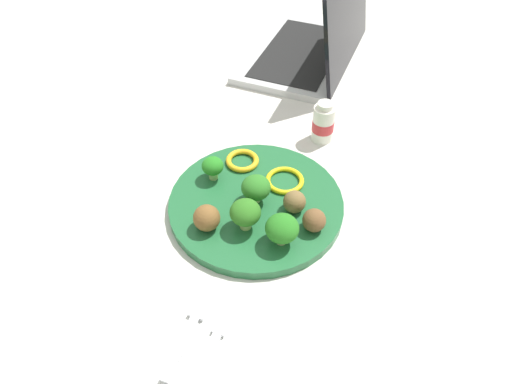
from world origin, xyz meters
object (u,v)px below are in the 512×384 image
object	(u,v)px
meatball_center	(207,218)
broccoli_floret_front_left	(282,229)
laptop	(313,45)
pepper_ring_mid_right	(285,180)
knife	(214,341)
pepper_ring_back_right	(242,161)
fork	(188,333)
broccoli_floret_mid_right	(245,213)
napkin	(199,344)
meatball_mid_left	(314,220)
broccoli_floret_center	(256,186)
plate	(256,204)
broccoli_floret_back_right	(213,167)
yogurt_bottle	(323,123)
meatball_front_right	(294,202)

from	to	relation	value
meatball_center	broccoli_floret_front_left	bearing A→B (deg)	-80.68
laptop	broccoli_floret_front_left	bearing A→B (deg)	-165.63
pepper_ring_mid_right	knife	world-z (taller)	pepper_ring_mid_right
laptop	pepper_ring_back_right	bearing A→B (deg)	-178.65
meatball_center	fork	distance (m)	0.17
broccoli_floret_mid_right	pepper_ring_back_right	bearing A→B (deg)	26.93
napkin	fork	xyz separation A→B (m)	(0.01, 0.02, 0.00)
broccoli_floret_front_left	meatball_mid_left	xyz separation A→B (m)	(0.04, -0.03, -0.01)
broccoli_floret_mid_right	broccoli_floret_center	xyz separation A→B (m)	(0.06, 0.01, -0.00)
broccoli_floret_front_left	broccoli_floret_center	xyz separation A→B (m)	(0.07, 0.07, -0.00)
broccoli_floret_mid_right	pepper_ring_mid_right	size ratio (longest dim) A/B	0.80
plate	broccoli_floret_back_right	size ratio (longest dim) A/B	6.83
meatball_mid_left	laptop	distance (m)	0.51
plate	yogurt_bottle	distance (m)	0.22
fork	laptop	distance (m)	0.71
napkin	knife	bearing A→B (deg)	-63.08
pepper_ring_mid_right	laptop	distance (m)	0.42
knife	yogurt_bottle	world-z (taller)	yogurt_bottle
broccoli_floret_center	broccoli_floret_front_left	bearing A→B (deg)	-133.25
broccoli_floret_mid_right	pepper_ring_mid_right	bearing A→B (deg)	-9.30
broccoli_floret_back_right	meatball_center	bearing A→B (deg)	-157.43
meatball_center	meatball_front_right	bearing A→B (deg)	-51.11
napkin	knife	distance (m)	0.02
meatball_front_right	pepper_ring_back_right	world-z (taller)	meatball_front_right
broccoli_floret_center	laptop	bearing A→B (deg)	8.08
broccoli_floret_back_right	napkin	size ratio (longest dim) A/B	0.24
broccoli_floret_front_left	fork	world-z (taller)	broccoli_floret_front_left
pepper_ring_mid_right	broccoli_floret_center	bearing A→B (deg)	152.41
broccoli_floret_center	meatball_center	size ratio (longest dim) A/B	1.18
pepper_ring_mid_right	meatball_front_right	bearing A→B (deg)	-145.24
plate	pepper_ring_back_right	distance (m)	0.10
meatball_mid_left	yogurt_bottle	bearing A→B (deg)	15.04
laptop	fork	bearing A→B (deg)	-173.67
meatball_mid_left	broccoli_floret_center	bearing A→B (deg)	78.26
napkin	laptop	distance (m)	0.72
meatball_mid_left	knife	size ratio (longest dim) A/B	0.25
napkin	yogurt_bottle	xyz separation A→B (m)	(0.46, -0.01, 0.03)
pepper_ring_mid_right	fork	distance (m)	0.30
broccoli_floret_front_left	meatball_front_right	size ratio (longest dim) A/B	1.41
meatball_mid_left	napkin	size ratio (longest dim) A/B	0.21
broccoli_floret_center	meatball_center	xyz separation A→B (m)	(-0.08, 0.04, -0.01)
broccoli_floret_back_right	laptop	size ratio (longest dim) A/B	0.12
broccoli_floret_mid_right	fork	bearing A→B (deg)	-178.92
broccoli_floret_front_left	yogurt_bottle	distance (m)	0.27
meatball_mid_left	pepper_ring_back_right	distance (m)	0.19
broccoli_floret_back_right	meatball_mid_left	xyz separation A→B (m)	(-0.04, -0.19, -0.01)
meatball_mid_left	broccoli_floret_back_right	bearing A→B (deg)	78.80
plate	meatball_front_right	distance (m)	0.07
broccoli_floret_back_right	fork	distance (m)	0.28
plate	broccoli_floret_center	bearing A→B (deg)	22.93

